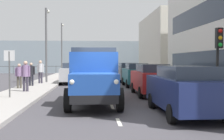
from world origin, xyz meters
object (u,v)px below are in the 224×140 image
pedestrian_with_bag (31,72)px  lamp_post_far (62,44)px  car_red_kerbside_1 (151,79)px  car_silver_oppositeside_0 (73,73)px  car_teal_kerbside_2 (136,74)px  pedestrian_near_railing (40,70)px  street_sign (9,65)px  truck_vintage_blue (94,78)px  traffic_light_near (219,48)px  car_grey_kerbside_3 (128,72)px  pedestrian_strolling (19,74)px  lamp_post_promenade (47,38)px  car_navy_kerbside_near (185,89)px  pedestrian_couple_b (26,73)px  car_maroon_oppositeside_1 (76,71)px

pedestrian_with_bag → lamp_post_far: (-0.44, -16.24, 2.95)m
car_red_kerbside_1 → car_silver_oppositeside_0: bearing=-59.6°
car_red_kerbside_1 → car_teal_kerbside_2: size_ratio=1.06×
car_teal_kerbside_2 → pedestrian_near_railing: pedestrian_near_railing is taller
car_teal_kerbside_2 → street_sign: (7.19, 6.95, 0.79)m
truck_vintage_blue → traffic_light_near: traffic_light_near is taller
truck_vintage_blue → pedestrian_near_railing: truck_vintage_blue is taller
pedestrian_near_railing → car_grey_kerbside_3: bearing=-156.4°
pedestrian_near_railing → street_sign: bearing=90.6°
pedestrian_strolling → lamp_post_promenade: 5.99m
car_silver_oppositeside_0 → car_navy_kerbside_near: bearing=109.2°
pedestrian_couple_b → pedestrian_strolling: size_ratio=1.11×
pedestrian_couple_b → street_sign: 2.68m
pedestrian_with_bag → lamp_post_far: lamp_post_far is taller
pedestrian_strolling → traffic_light_near: 12.07m
traffic_light_near → car_teal_kerbside_2: bearing=-74.8°
car_silver_oppositeside_0 → pedestrian_with_bag: pedestrian_with_bag is taller
car_red_kerbside_1 → car_maroon_oppositeside_1: 14.45m
pedestrian_strolling → car_teal_kerbside_2: bearing=-163.3°
car_maroon_oppositeside_1 → car_teal_kerbside_2: bearing=120.6°
truck_vintage_blue → pedestrian_couple_b: truck_vintage_blue is taller
pedestrian_couple_b → car_red_kerbside_1: bearing=171.0°
car_teal_kerbside_2 → pedestrian_near_railing: (7.28, -1.63, 0.31)m
car_grey_kerbside_3 → lamp_post_promenade: size_ratio=0.71×
car_navy_kerbside_near → pedestrian_with_bag: 12.91m
car_red_kerbside_1 → lamp_post_far: bearing=-71.4°
pedestrian_couple_b → pedestrian_with_bag: size_ratio=1.08×
car_red_kerbside_1 → pedestrian_strolling: size_ratio=2.65×
car_teal_kerbside_2 → pedestrian_near_railing: 7.46m
car_navy_kerbside_near → car_red_kerbside_1: (0.00, -5.64, -0.00)m
car_red_kerbside_1 → car_silver_oppositeside_0: same height
lamp_post_far → street_sign: bearing=89.7°
car_navy_kerbside_near → car_grey_kerbside_3: 15.88m
car_navy_kerbside_near → traffic_light_near: bearing=-133.6°
car_grey_kerbside_3 → pedestrian_strolling: (7.89, 7.17, 0.17)m
traffic_light_near → street_sign: traffic_light_near is taller
car_teal_kerbside_2 → lamp_post_far: 17.47m
pedestrian_near_railing → street_sign: street_sign is taller
car_red_kerbside_1 → car_grey_kerbside_3: bearing=-90.0°
truck_vintage_blue → car_red_kerbside_1: (-3.17, -3.56, -0.28)m
pedestrian_near_railing → lamp_post_far: lamp_post_far is taller
car_teal_kerbside_2 → traffic_light_near: traffic_light_near is taller
pedestrian_near_railing → traffic_light_near: traffic_light_near is taller
pedestrian_strolling → lamp_post_promenade: (-0.91, -5.25, 2.73)m
car_red_kerbside_1 → lamp_post_far: 22.47m
car_teal_kerbside_2 → pedestrian_near_railing: size_ratio=2.22×
car_navy_kerbside_near → car_red_kerbside_1: same height
car_grey_kerbside_3 → traffic_light_near: 13.72m
car_silver_oppositeside_0 → pedestrian_couple_b: pedestrian_couple_b is taller
truck_vintage_blue → car_navy_kerbside_near: truck_vintage_blue is taller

